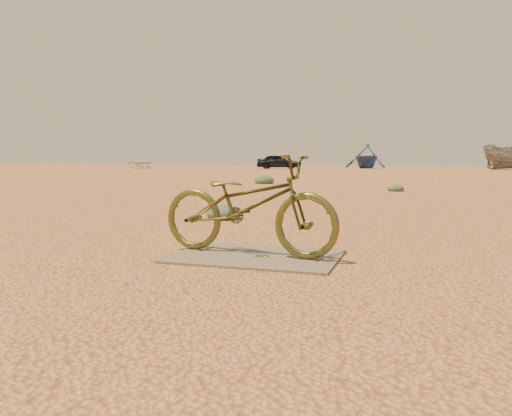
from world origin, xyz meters
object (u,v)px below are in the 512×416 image
(plywood_board, at_px, (256,256))
(bicycle, at_px, (248,205))
(boat_far_left, at_px, (366,156))
(car, at_px, (278,162))
(boat_near_left, at_px, (139,163))

(plywood_board, xyz_separation_m, bicycle, (-0.09, 0.03, 0.48))
(bicycle, bearing_deg, boat_far_left, 10.74)
(bicycle, distance_m, boat_far_left, 44.06)
(car, relative_size, boat_far_left, 0.85)
(plywood_board, height_order, boat_near_left, boat_near_left)
(plywood_board, bearing_deg, boat_near_left, 122.48)
(car, xyz_separation_m, boat_near_left, (-13.48, -1.22, -0.14))
(bicycle, relative_size, boat_far_left, 0.40)
(plywood_board, height_order, bicycle, bicycle)
(car, bearing_deg, plywood_board, -173.56)
(car, distance_m, boat_near_left, 13.54)
(boat_near_left, bearing_deg, boat_far_left, -12.27)
(car, height_order, boat_near_left, car)
(bicycle, xyz_separation_m, boat_far_left, (-3.18, 43.94, 0.67))
(boat_far_left, bearing_deg, bicycle, -73.58)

